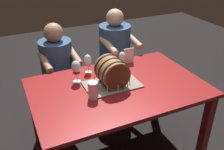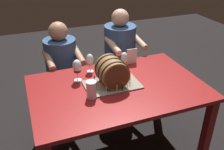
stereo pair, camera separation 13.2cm
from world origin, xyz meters
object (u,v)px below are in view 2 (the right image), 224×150
(wine_glass_amber, at_px, (124,59))
(menu_card, at_px, (132,56))
(wine_glass_red, at_px, (77,67))
(person_seated_left, at_px, (63,75))
(person_seated_right, at_px, (120,62))
(barrel_cake, at_px, (112,73))
(beer_pint, at_px, (92,90))
(dining_table, at_px, (118,96))
(wine_glass_rose, at_px, (90,60))

(wine_glass_amber, height_order, menu_card, wine_glass_amber)
(wine_glass_red, bearing_deg, person_seated_left, 94.91)
(menu_card, height_order, person_seated_right, person_seated_right)
(barrel_cake, relative_size, person_seated_right, 0.40)
(wine_glass_amber, relative_size, beer_pint, 1.30)
(person_seated_left, bearing_deg, dining_table, -66.34)
(dining_table, bearing_deg, person_seated_left, 113.66)
(menu_card, xyz_separation_m, person_seated_right, (0.05, 0.42, -0.25))
(barrel_cake, height_order, wine_glass_rose, barrel_cake)
(wine_glass_rose, xyz_separation_m, menu_card, (0.44, 0.02, -0.04))
(dining_table, height_order, person_seated_left, person_seated_left)
(barrel_cake, relative_size, beer_pint, 3.28)
(dining_table, height_order, person_seated_right, person_seated_right)
(person_seated_right, bearing_deg, beer_pint, -124.78)
(menu_card, bearing_deg, barrel_cake, -133.32)
(barrel_cake, distance_m, person_seated_left, 0.88)
(barrel_cake, distance_m, wine_glass_amber, 0.31)
(dining_table, xyz_separation_m, wine_glass_red, (-0.30, 0.22, 0.23))
(beer_pint, bearing_deg, wine_glass_rose, 75.00)
(wine_glass_rose, distance_m, beer_pint, 0.45)
(dining_table, xyz_separation_m, wine_glass_amber, (0.17, 0.26, 0.22))
(menu_card, bearing_deg, wine_glass_rose, -175.32)
(menu_card, bearing_deg, beer_pint, -138.71)
(wine_glass_rose, bearing_deg, beer_pint, -105.00)
(wine_glass_amber, height_order, beer_pint, wine_glass_amber)
(menu_card, bearing_deg, wine_glass_red, -164.24)
(wine_glass_rose, distance_m, person_seated_right, 0.72)
(wine_glass_red, bearing_deg, beer_pint, -83.37)
(wine_glass_rose, distance_m, person_seated_left, 0.59)
(wine_glass_red, relative_size, wine_glass_amber, 1.08)
(barrel_cake, bearing_deg, wine_glass_amber, 46.91)
(wine_glass_amber, xyz_separation_m, menu_card, (0.13, 0.11, -0.04))
(wine_glass_red, bearing_deg, dining_table, -37.22)
(wine_glass_rose, bearing_deg, person_seated_left, 114.63)
(wine_glass_rose, relative_size, beer_pint, 1.27)
(wine_glass_amber, bearing_deg, dining_table, -123.12)
(beer_pint, bearing_deg, person_seated_right, 55.22)
(dining_table, relative_size, beer_pint, 10.32)
(person_seated_left, bearing_deg, beer_pint, -84.48)
(beer_pint, bearing_deg, barrel_cake, 28.68)
(dining_table, xyz_separation_m, menu_card, (0.30, 0.37, 0.18))
(wine_glass_amber, bearing_deg, person_seated_right, 71.56)
(wine_glass_red, height_order, menu_card, wine_glass_red)
(dining_table, xyz_separation_m, barrel_cake, (-0.04, 0.04, 0.22))
(barrel_cake, bearing_deg, person_seated_left, 112.05)
(beer_pint, bearing_deg, menu_card, 38.93)
(person_seated_left, bearing_deg, wine_glass_red, -85.09)
(beer_pint, height_order, menu_card, menu_card)
(wine_glass_rose, relative_size, wine_glass_red, 0.90)
(wine_glass_amber, bearing_deg, wine_glass_rose, 164.01)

